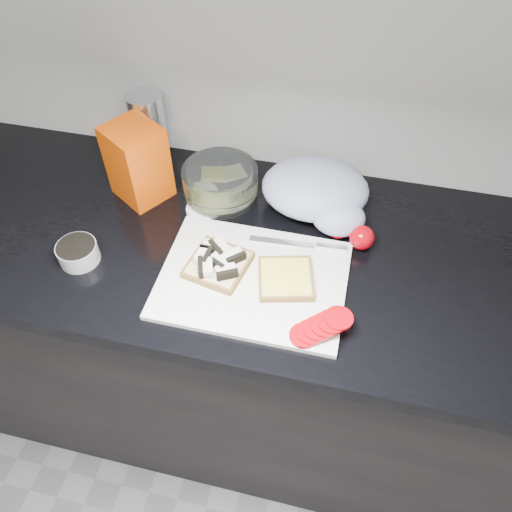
{
  "coord_description": "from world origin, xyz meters",
  "views": [
    {
      "loc": [
        0.26,
        0.44,
        1.76
      ],
      "look_at": [
        0.1,
        1.12,
        0.95
      ],
      "focal_mm": 35.0,
      "sensor_mm": 36.0,
      "label": 1
    }
  ],
  "objects_px": {
    "bread_bag": "(138,162)",
    "steel_canister": "(150,132)",
    "cutting_board": "(253,279)",
    "glass_bowl": "(220,183)"
  },
  "relations": [
    {
      "from": "cutting_board",
      "to": "steel_canister",
      "type": "distance_m",
      "value": 0.49
    },
    {
      "from": "glass_bowl",
      "to": "cutting_board",
      "type": "bearing_deg",
      "value": -60.67
    },
    {
      "from": "cutting_board",
      "to": "steel_canister",
      "type": "height_order",
      "value": "steel_canister"
    },
    {
      "from": "bread_bag",
      "to": "cutting_board",
      "type": "bearing_deg",
      "value": 0.1
    },
    {
      "from": "steel_canister",
      "to": "cutting_board",
      "type": "bearing_deg",
      "value": -43.56
    },
    {
      "from": "bread_bag",
      "to": "steel_canister",
      "type": "bearing_deg",
      "value": 128.99
    },
    {
      "from": "glass_bowl",
      "to": "steel_canister",
      "type": "height_order",
      "value": "steel_canister"
    },
    {
      "from": "steel_canister",
      "to": "glass_bowl",
      "type": "bearing_deg",
      "value": -20.43
    },
    {
      "from": "cutting_board",
      "to": "glass_bowl",
      "type": "distance_m",
      "value": 0.29
    },
    {
      "from": "cutting_board",
      "to": "bread_bag",
      "type": "xyz_separation_m",
      "value": [
        -0.34,
        0.22,
        0.09
      ]
    }
  ]
}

